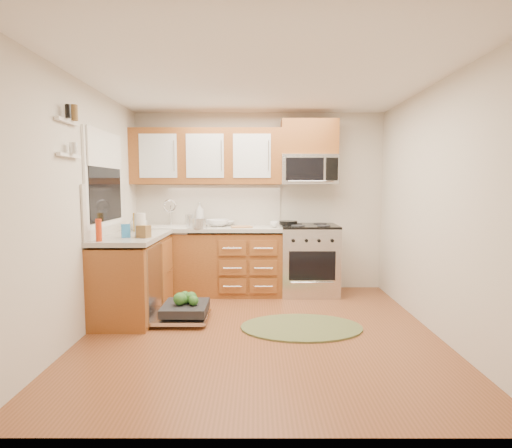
{
  "coord_description": "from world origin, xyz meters",
  "views": [
    {
      "loc": [
        -0.04,
        -3.96,
        1.48
      ],
      "look_at": [
        -0.05,
        0.85,
        1.02
      ],
      "focal_mm": 28.0,
      "sensor_mm": 36.0,
      "label": 1
    }
  ],
  "objects_px": {
    "paper_towel_roll": "(140,225)",
    "bowl_a": "(225,223)",
    "microwave": "(309,170)",
    "cup": "(274,224)",
    "dishwasher": "(182,312)",
    "upper_cabinets": "(207,157)",
    "range": "(309,259)",
    "stock_pot": "(199,223)",
    "skillet": "(288,223)",
    "rug": "(301,327)",
    "cutting_board": "(242,227)",
    "sink": "(168,236)",
    "bowl_b": "(218,223)"
  },
  "relations": [
    {
      "from": "microwave",
      "to": "stock_pot",
      "type": "distance_m",
      "value": 1.67
    },
    {
      "from": "sink",
      "to": "cutting_board",
      "type": "distance_m",
      "value": 1.03
    },
    {
      "from": "paper_towel_roll",
      "to": "range",
      "type": "bearing_deg",
      "value": 28.35
    },
    {
      "from": "microwave",
      "to": "range",
      "type": "bearing_deg",
      "value": -90.0
    },
    {
      "from": "stock_pot",
      "to": "cutting_board",
      "type": "distance_m",
      "value": 0.57
    },
    {
      "from": "microwave",
      "to": "dishwasher",
      "type": "distance_m",
      "value": 2.55
    },
    {
      "from": "range",
      "to": "skillet",
      "type": "distance_m",
      "value": 0.58
    },
    {
      "from": "sink",
      "to": "stock_pot",
      "type": "relative_size",
      "value": 2.84
    },
    {
      "from": "upper_cabinets",
      "to": "stock_pot",
      "type": "relative_size",
      "value": 9.38
    },
    {
      "from": "rug",
      "to": "paper_towel_roll",
      "type": "distance_m",
      "value": 2.05
    },
    {
      "from": "dishwasher",
      "to": "bowl_b",
      "type": "height_order",
      "value": "bowl_b"
    },
    {
      "from": "microwave",
      "to": "sink",
      "type": "distance_m",
      "value": 2.13
    },
    {
      "from": "bowl_a",
      "to": "cup",
      "type": "height_order",
      "value": "cup"
    },
    {
      "from": "microwave",
      "to": "paper_towel_roll",
      "type": "relative_size",
      "value": 2.93
    },
    {
      "from": "range",
      "to": "bowl_a",
      "type": "distance_m",
      "value": 1.27
    },
    {
      "from": "bowl_a",
      "to": "microwave",
      "type": "bearing_deg",
      "value": -2.46
    },
    {
      "from": "upper_cabinets",
      "to": "cutting_board",
      "type": "bearing_deg",
      "value": -27.59
    },
    {
      "from": "cup",
      "to": "skillet",
      "type": "bearing_deg",
      "value": 44.57
    },
    {
      "from": "range",
      "to": "bowl_a",
      "type": "xyz_separation_m",
      "value": [
        -1.16,
        0.17,
        0.48
      ]
    },
    {
      "from": "microwave",
      "to": "cup",
      "type": "height_order",
      "value": "microwave"
    },
    {
      "from": "bowl_b",
      "to": "upper_cabinets",
      "type": "bearing_deg",
      "value": 146.12
    },
    {
      "from": "range",
      "to": "cutting_board",
      "type": "distance_m",
      "value": 1.03
    },
    {
      "from": "stock_pot",
      "to": "cup",
      "type": "bearing_deg",
      "value": 5.55
    },
    {
      "from": "range",
      "to": "stock_pot",
      "type": "height_order",
      "value": "stock_pot"
    },
    {
      "from": "microwave",
      "to": "rug",
      "type": "height_order",
      "value": "microwave"
    },
    {
      "from": "rug",
      "to": "paper_towel_roll",
      "type": "bearing_deg",
      "value": 170.62
    },
    {
      "from": "range",
      "to": "microwave",
      "type": "height_order",
      "value": "microwave"
    },
    {
      "from": "rug",
      "to": "bowl_a",
      "type": "bearing_deg",
      "value": 120.86
    },
    {
      "from": "upper_cabinets",
      "to": "range",
      "type": "distance_m",
      "value": 1.99
    },
    {
      "from": "sink",
      "to": "microwave",
      "type": "bearing_deg",
      "value": 3.85
    },
    {
      "from": "sink",
      "to": "cutting_board",
      "type": "bearing_deg",
      "value": -5.62
    },
    {
      "from": "microwave",
      "to": "upper_cabinets",
      "type": "bearing_deg",
      "value": 178.98
    },
    {
      "from": "rug",
      "to": "skillet",
      "type": "distance_m",
      "value": 1.74
    },
    {
      "from": "range",
      "to": "dishwasher",
      "type": "bearing_deg",
      "value": -143.73
    },
    {
      "from": "paper_towel_roll",
      "to": "bowl_a",
      "type": "height_order",
      "value": "paper_towel_roll"
    },
    {
      "from": "stock_pot",
      "to": "paper_towel_roll",
      "type": "bearing_deg",
      "value": -120.64
    },
    {
      "from": "stock_pot",
      "to": "bowl_a",
      "type": "height_order",
      "value": "stock_pot"
    },
    {
      "from": "stock_pot",
      "to": "bowl_b",
      "type": "distance_m",
      "value": 0.34
    },
    {
      "from": "stock_pot",
      "to": "bowl_a",
      "type": "distance_m",
      "value": 0.49
    },
    {
      "from": "dishwasher",
      "to": "cutting_board",
      "type": "relative_size",
      "value": 2.6
    },
    {
      "from": "range",
      "to": "rug",
      "type": "relative_size",
      "value": 0.75
    },
    {
      "from": "sink",
      "to": "stock_pot",
      "type": "height_order",
      "value": "stock_pot"
    },
    {
      "from": "cutting_board",
      "to": "bowl_b",
      "type": "distance_m",
      "value": 0.37
    },
    {
      "from": "sink",
      "to": "skillet",
      "type": "bearing_deg",
      "value": 3.26
    },
    {
      "from": "sink",
      "to": "cup",
      "type": "height_order",
      "value": "cup"
    },
    {
      "from": "rug",
      "to": "skillet",
      "type": "bearing_deg",
      "value": 91.2
    },
    {
      "from": "stock_pot",
      "to": "paper_towel_roll",
      "type": "xyz_separation_m",
      "value": [
        -0.51,
        -0.86,
        0.06
      ]
    },
    {
      "from": "upper_cabinets",
      "to": "range",
      "type": "relative_size",
      "value": 2.16
    },
    {
      "from": "upper_cabinets",
      "to": "range",
      "type": "bearing_deg",
      "value": -5.89
    },
    {
      "from": "stock_pot",
      "to": "bowl_a",
      "type": "xyz_separation_m",
      "value": [
        0.31,
        0.38,
        -0.03
      ]
    }
  ]
}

